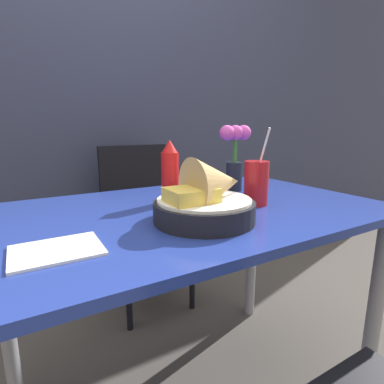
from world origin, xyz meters
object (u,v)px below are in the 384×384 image
(flower_vase, at_px, (235,152))
(drink_cup, at_px, (256,184))
(chair_far_window, at_px, (141,211))
(ketchup_bottle, at_px, (170,173))
(food_basket, at_px, (208,199))

(flower_vase, bearing_deg, drink_cup, -109.95)
(chair_far_window, height_order, drink_cup, drink_cup)
(chair_far_window, xyz_separation_m, ketchup_bottle, (-0.15, -0.70, 0.32))
(chair_far_window, distance_m, ketchup_bottle, 0.79)
(drink_cup, distance_m, flower_vase, 0.24)
(drink_cup, height_order, flower_vase, flower_vase)
(drink_cup, bearing_deg, food_basket, -163.95)
(food_basket, relative_size, drink_cup, 1.10)
(flower_vase, bearing_deg, food_basket, -137.77)
(ketchup_bottle, relative_size, drink_cup, 0.84)
(chair_far_window, distance_m, flower_vase, 0.77)
(ketchup_bottle, distance_m, drink_cup, 0.28)
(chair_far_window, bearing_deg, food_basket, -99.17)
(food_basket, height_order, flower_vase, flower_vase)
(chair_far_window, distance_m, drink_cup, 0.91)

